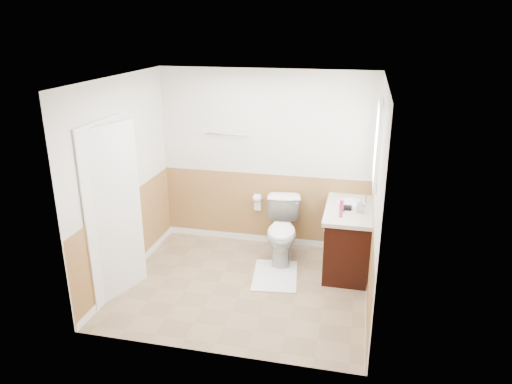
% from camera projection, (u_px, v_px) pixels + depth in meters
% --- Properties ---
extents(floor, '(3.00, 3.00, 0.00)m').
position_uv_depth(floor, '(244.00, 286.00, 5.90)').
color(floor, '#8C7051').
rests_on(floor, ground).
extents(ceiling, '(3.00, 3.00, 0.00)m').
position_uv_depth(ceiling, '(242.00, 79.00, 5.06)').
color(ceiling, white).
rests_on(ceiling, floor).
extents(wall_back, '(3.00, 0.00, 3.00)m').
position_uv_depth(wall_back, '(266.00, 160.00, 6.67)').
color(wall_back, silver).
rests_on(wall_back, floor).
extents(wall_front, '(3.00, 0.00, 3.00)m').
position_uv_depth(wall_front, '(207.00, 237.00, 4.29)').
color(wall_front, silver).
rests_on(wall_front, floor).
extents(wall_left, '(0.00, 3.00, 3.00)m').
position_uv_depth(wall_left, '(123.00, 181.00, 5.79)').
color(wall_left, silver).
rests_on(wall_left, floor).
extents(wall_right, '(0.00, 3.00, 3.00)m').
position_uv_depth(wall_right, '(377.00, 201.00, 5.17)').
color(wall_right, silver).
rests_on(wall_right, floor).
extents(wainscot_back, '(3.00, 0.00, 3.00)m').
position_uv_depth(wainscot_back, '(265.00, 210.00, 6.92)').
color(wainscot_back, '#A37541').
rests_on(wainscot_back, floor).
extents(wainscot_front, '(3.00, 0.00, 3.00)m').
position_uv_depth(wainscot_front, '(210.00, 308.00, 4.55)').
color(wainscot_front, '#A37541').
rests_on(wainscot_front, floor).
extents(wainscot_left, '(0.00, 2.60, 2.60)m').
position_uv_depth(wainscot_left, '(129.00, 237.00, 6.04)').
color(wainscot_left, '#A37541').
rests_on(wainscot_left, floor).
extents(wainscot_right, '(0.00, 2.60, 2.60)m').
position_uv_depth(wainscot_right, '(370.00, 262.00, 5.42)').
color(wainscot_right, '#A37541').
rests_on(wainscot_right, floor).
extents(toilet, '(0.55, 0.86, 0.82)m').
position_uv_depth(toilet, '(282.00, 231.00, 6.45)').
color(toilet, white).
rests_on(toilet, floor).
extents(bath_mat, '(0.64, 0.86, 0.02)m').
position_uv_depth(bath_mat, '(275.00, 276.00, 6.11)').
color(bath_mat, white).
rests_on(bath_mat, floor).
extents(vanity_cabinet, '(0.55, 1.10, 0.80)m').
position_uv_depth(vanity_cabinet, '(348.00, 240.00, 6.20)').
color(vanity_cabinet, black).
rests_on(vanity_cabinet, floor).
extents(vanity_knob_left, '(0.03, 0.03, 0.03)m').
position_uv_depth(vanity_knob_left, '(325.00, 230.00, 6.12)').
color(vanity_knob_left, silver).
rests_on(vanity_knob_left, vanity_cabinet).
extents(vanity_knob_right, '(0.03, 0.03, 0.03)m').
position_uv_depth(vanity_knob_right, '(326.00, 224.00, 6.31)').
color(vanity_knob_right, silver).
rests_on(vanity_knob_right, vanity_cabinet).
extents(countertop, '(0.60, 1.15, 0.05)m').
position_uv_depth(countertop, '(349.00, 210.00, 6.06)').
color(countertop, beige).
rests_on(countertop, vanity_cabinet).
extents(sink_basin, '(0.36, 0.36, 0.02)m').
position_uv_depth(sink_basin, '(351.00, 203.00, 6.19)').
color(sink_basin, white).
rests_on(sink_basin, countertop).
extents(faucet, '(0.02, 0.02, 0.14)m').
position_uv_depth(faucet, '(365.00, 200.00, 6.13)').
color(faucet, '#B7B8BE').
rests_on(faucet, countertop).
extents(lotion_bottle, '(0.05, 0.05, 0.22)m').
position_uv_depth(lotion_bottle, '(341.00, 208.00, 5.73)').
color(lotion_bottle, '#D33670').
rests_on(lotion_bottle, countertop).
extents(soap_dispenser, '(0.08, 0.08, 0.18)m').
position_uv_depth(soap_dispenser, '(360.00, 205.00, 5.88)').
color(soap_dispenser, '#9CA2B0').
rests_on(soap_dispenser, countertop).
extents(hair_dryer_body, '(0.14, 0.07, 0.07)m').
position_uv_depth(hair_dryer_body, '(346.00, 207.00, 5.97)').
color(hair_dryer_body, black).
rests_on(hair_dryer_body, countertop).
extents(hair_dryer_handle, '(0.03, 0.03, 0.07)m').
position_uv_depth(hair_dryer_handle, '(343.00, 210.00, 5.96)').
color(hair_dryer_handle, black).
rests_on(hair_dryer_handle, countertop).
extents(mirror_panel, '(0.02, 0.35, 0.90)m').
position_uv_depth(mirror_panel, '(376.00, 149.00, 6.08)').
color(mirror_panel, silver).
rests_on(mirror_panel, wall_right).
extents(window_frame, '(0.04, 0.80, 1.00)m').
position_uv_depth(window_frame, '(377.00, 143.00, 5.54)').
color(window_frame, white).
rests_on(window_frame, wall_right).
extents(window_glass, '(0.01, 0.70, 0.90)m').
position_uv_depth(window_glass, '(379.00, 143.00, 5.54)').
color(window_glass, white).
rests_on(window_glass, wall_right).
extents(door, '(0.29, 0.78, 2.04)m').
position_uv_depth(door, '(114.00, 213.00, 5.44)').
color(door, white).
rests_on(door, wall_left).
extents(door_frame, '(0.02, 0.92, 2.10)m').
position_uv_depth(door_frame, '(108.00, 212.00, 5.45)').
color(door_frame, white).
rests_on(door_frame, wall_left).
extents(door_knob, '(0.06, 0.06, 0.06)m').
position_uv_depth(door_knob, '(133.00, 209.00, 5.75)').
color(door_knob, silver).
rests_on(door_knob, door).
extents(towel_bar, '(0.62, 0.02, 0.02)m').
position_uv_depth(towel_bar, '(226.00, 134.00, 6.62)').
color(towel_bar, silver).
rests_on(towel_bar, wall_back).
extents(tp_holder_bar, '(0.14, 0.02, 0.02)m').
position_uv_depth(tp_holder_bar, '(257.00, 198.00, 6.81)').
color(tp_holder_bar, silver).
rests_on(tp_holder_bar, wall_back).
extents(tp_roll, '(0.10, 0.11, 0.11)m').
position_uv_depth(tp_roll, '(257.00, 198.00, 6.81)').
color(tp_roll, white).
rests_on(tp_roll, tp_holder_bar).
extents(tp_sheet, '(0.10, 0.01, 0.16)m').
position_uv_depth(tp_sheet, '(257.00, 205.00, 6.85)').
color(tp_sheet, white).
rests_on(tp_sheet, tp_roll).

